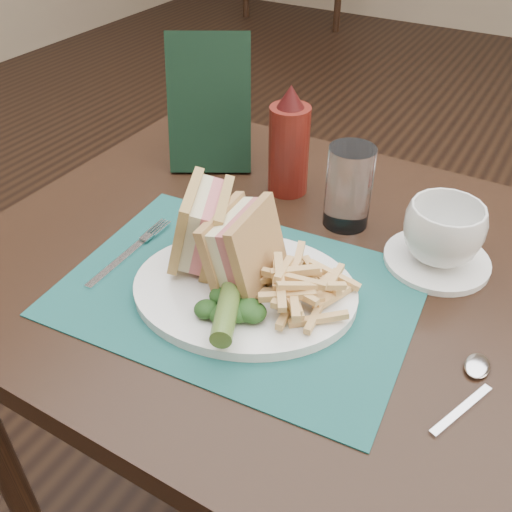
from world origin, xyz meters
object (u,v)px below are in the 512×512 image
at_px(plate, 245,290).
at_px(coffee_cup, 443,233).
at_px(drinking_glass, 349,187).
at_px(sandwich_half_a, 186,223).
at_px(saucer, 436,260).
at_px(ketchup_bottle, 289,141).
at_px(table_main, 276,415).
at_px(placemat, 239,291).
at_px(check_presenter, 209,104).
at_px(sandwich_half_b, 229,241).

xyz_separation_m(plate, coffee_cup, (0.20, 0.20, 0.04)).
bearing_deg(drinking_glass, sandwich_half_a, -124.56).
distance_m(saucer, drinking_glass, 0.17).
bearing_deg(drinking_glass, plate, -101.49).
xyz_separation_m(plate, ketchup_bottle, (-0.08, 0.27, 0.08)).
bearing_deg(table_main, placemat, -97.30).
bearing_deg(coffee_cup, check_presenter, 168.99).
distance_m(plate, ketchup_bottle, 0.29).
distance_m(table_main, saucer, 0.44).
relative_size(drinking_glass, check_presenter, 0.55).
bearing_deg(saucer, sandwich_half_a, -148.60).
distance_m(plate, sandwich_half_b, 0.07).
bearing_deg(check_presenter, ketchup_bottle, -34.98).
relative_size(placemat, ketchup_bottle, 2.50).
bearing_deg(drinking_glass, check_presenter, 168.89).
xyz_separation_m(table_main, plate, (-0.00, -0.10, 0.38)).
bearing_deg(drinking_glass, table_main, -109.62).
distance_m(sandwich_half_a, drinking_glass, 0.26).
height_order(sandwich_half_a, coffee_cup, sandwich_half_a).
relative_size(saucer, ketchup_bottle, 0.81).
distance_m(sandwich_half_a, sandwich_half_b, 0.07).
distance_m(plate, saucer, 0.28).
xyz_separation_m(saucer, check_presenter, (-0.45, 0.09, 0.11)).
bearing_deg(sandwich_half_a, plate, -33.46).
xyz_separation_m(table_main, placemat, (-0.01, -0.10, 0.38)).
height_order(table_main, sandwich_half_b, sandwich_half_b).
xyz_separation_m(sandwich_half_a, saucer, (0.30, 0.18, -0.07)).
height_order(placemat, coffee_cup, coffee_cup).
relative_size(sandwich_half_a, coffee_cup, 1.03).
bearing_deg(check_presenter, drinking_glass, -41.08).
distance_m(table_main, ketchup_bottle, 0.50).
bearing_deg(table_main, sandwich_half_a, -139.37).
height_order(placemat, saucer, saucer).
bearing_deg(placemat, saucer, 42.73).
relative_size(coffee_cup, ketchup_bottle, 0.59).
height_order(coffee_cup, check_presenter, check_presenter).
relative_size(table_main, check_presenter, 3.80).
distance_m(table_main, plate, 0.40).
bearing_deg(plate, sandwich_half_b, 141.05).
bearing_deg(coffee_cup, drinking_glass, 169.19).
bearing_deg(plate, coffee_cup, 26.57).
bearing_deg(coffee_cup, placemat, -137.27).
height_order(coffee_cup, ketchup_bottle, ketchup_bottle).
distance_m(placemat, sandwich_half_a, 0.12).
distance_m(sandwich_half_b, check_presenter, 0.35).
distance_m(placemat, saucer, 0.29).
height_order(sandwich_half_b, ketchup_bottle, ketchup_bottle).
height_order(table_main, plate, plate).
xyz_separation_m(saucer, coffee_cup, (0.00, 0.00, 0.05)).
height_order(table_main, placemat, placemat).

